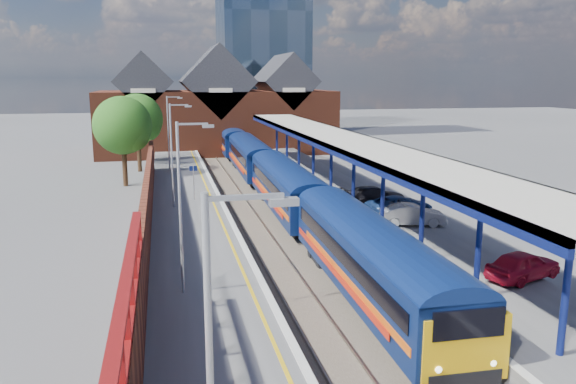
% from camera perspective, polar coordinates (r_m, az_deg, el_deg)
% --- Properties ---
extents(ground, '(240.00, 240.00, 0.00)m').
position_cam_1_polar(ground, '(47.72, -3.88, -0.18)').
color(ground, '#5B5B5E').
rests_on(ground, ground).
extents(ballast_bed, '(6.00, 76.00, 0.06)m').
position_cam_1_polar(ballast_bed, '(38.11, -1.56, -3.12)').
color(ballast_bed, '#473D33').
rests_on(ballast_bed, ground).
extents(rails, '(4.51, 76.00, 0.14)m').
position_cam_1_polar(rails, '(38.09, -1.56, -2.98)').
color(rails, slate).
rests_on(rails, ground).
extents(left_platform, '(5.00, 76.00, 1.00)m').
position_cam_1_polar(left_platform, '(37.36, -9.87, -2.84)').
color(left_platform, '#565659').
rests_on(left_platform, ground).
extents(right_platform, '(6.00, 76.00, 1.00)m').
position_cam_1_polar(right_platform, '(39.56, 7.00, -1.95)').
color(right_platform, '#565659').
rests_on(right_platform, ground).
extents(coping_left, '(0.30, 76.00, 0.05)m').
position_cam_1_polar(coping_left, '(37.41, -6.31, -1.89)').
color(coping_left, silver).
rests_on(coping_left, left_platform).
extents(coping_right, '(0.30, 76.00, 0.05)m').
position_cam_1_polar(coping_right, '(38.59, 3.03, -1.42)').
color(coping_right, silver).
rests_on(coping_right, right_platform).
extents(yellow_line, '(0.14, 76.00, 0.01)m').
position_cam_1_polar(yellow_line, '(37.36, -7.22, -1.96)').
color(yellow_line, yellow).
rests_on(yellow_line, left_platform).
extents(train, '(3.16, 65.95, 3.45)m').
position_cam_1_polar(train, '(48.05, -2.24, 2.49)').
color(train, '#0B1E51').
rests_on(train, ground).
extents(canopy, '(4.50, 52.00, 4.48)m').
position_cam_1_polar(canopy, '(40.40, 5.55, 5.21)').
color(canopy, navy).
rests_on(canopy, right_platform).
extents(lamp_post_a, '(1.48, 0.18, 7.00)m').
position_cam_1_polar(lamp_post_a, '(9.45, -7.03, -18.17)').
color(lamp_post_a, '#A5A8AA').
rests_on(lamp_post_a, left_platform).
extents(lamp_post_b, '(1.48, 0.18, 7.00)m').
position_cam_1_polar(lamp_post_b, '(22.69, -10.59, -0.55)').
color(lamp_post_b, '#A5A8AA').
rests_on(lamp_post_b, left_platform).
extents(lamp_post_c, '(1.48, 0.18, 7.00)m').
position_cam_1_polar(lamp_post_c, '(38.48, -11.55, 4.33)').
color(lamp_post_c, '#A5A8AA').
rests_on(lamp_post_c, left_platform).
extents(lamp_post_d, '(1.48, 0.18, 7.00)m').
position_cam_1_polar(lamp_post_d, '(54.40, -11.94, 6.36)').
color(lamp_post_d, '#A5A8AA').
rests_on(lamp_post_d, left_platform).
extents(platform_sign, '(0.55, 0.08, 2.50)m').
position_cam_1_polar(platform_sign, '(40.84, -9.57, 1.54)').
color(platform_sign, '#A5A8AA').
rests_on(platform_sign, left_platform).
extents(brick_wall, '(0.35, 50.00, 3.86)m').
position_cam_1_polar(brick_wall, '(30.61, -14.23, -2.46)').
color(brick_wall, maroon).
rests_on(brick_wall, left_platform).
extents(station_building, '(30.00, 12.12, 13.78)m').
position_cam_1_polar(station_building, '(74.64, -7.28, 8.20)').
color(station_building, maroon).
rests_on(station_building, ground).
extents(glass_tower, '(14.20, 14.20, 40.30)m').
position_cam_1_polar(glass_tower, '(98.26, -2.72, 17.68)').
color(glass_tower, '#47627A').
rests_on(glass_tower, ground).
extents(tree_near, '(5.20, 5.20, 8.10)m').
position_cam_1_polar(tree_near, '(52.38, -16.31, 6.35)').
color(tree_near, '#382314').
rests_on(tree_near, ground).
extents(tree_far, '(5.20, 5.20, 8.10)m').
position_cam_1_polar(tree_far, '(60.29, -14.91, 7.05)').
color(tree_far, '#382314').
rests_on(tree_far, ground).
extents(parked_car_red, '(4.04, 2.66, 1.28)m').
position_cam_1_polar(parked_car_red, '(26.77, 22.78, -6.84)').
color(parked_car_red, '#AE0E28').
rests_on(parked_car_red, right_platform).
extents(parked_car_silver, '(4.08, 2.19, 1.28)m').
position_cam_1_polar(parked_car_silver, '(34.31, 12.54, -2.28)').
color(parked_car_silver, '#A4A4A8').
rests_on(parked_car_silver, right_platform).
extents(parked_car_dark, '(4.84, 2.48, 1.34)m').
position_cam_1_polar(parked_car_dark, '(39.07, 8.71, -0.41)').
color(parked_car_dark, black).
rests_on(parked_car_dark, right_platform).
extents(parked_car_blue, '(4.78, 2.91, 1.24)m').
position_cam_1_polar(parked_car_blue, '(36.80, 11.23, -1.32)').
color(parked_car_blue, navy).
rests_on(parked_car_blue, right_platform).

